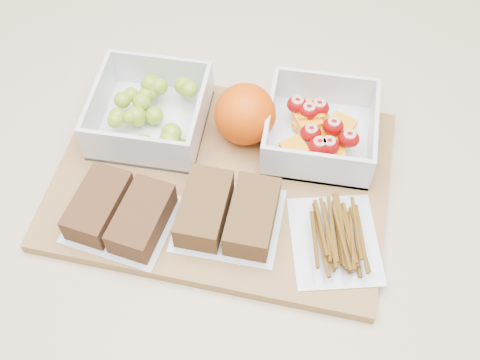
{
  "coord_description": "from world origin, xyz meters",
  "views": [
    {
      "loc": [
        0.08,
        -0.41,
        1.55
      ],
      "look_at": [
        0.02,
        0.01,
        0.93
      ],
      "focal_mm": 45.0,
      "sensor_mm": 36.0,
      "label": 1
    }
  ],
  "objects_px": {
    "grape_container": "(151,111)",
    "orange": "(245,114)",
    "cutting_board": "(222,179)",
    "sandwich_bag_left": "(120,212)",
    "sandwich_bag_center": "(228,213)",
    "fruit_container": "(320,130)",
    "pretzel_bag": "(336,236)"
  },
  "relations": [
    {
      "from": "grape_container",
      "to": "sandwich_bag_left",
      "type": "relative_size",
      "value": 1.04
    },
    {
      "from": "fruit_container",
      "to": "pretzel_bag",
      "type": "distance_m",
      "value": 0.15
    },
    {
      "from": "pretzel_bag",
      "to": "sandwich_bag_center",
      "type": "bearing_deg",
      "value": 177.04
    },
    {
      "from": "sandwich_bag_left",
      "to": "sandwich_bag_center",
      "type": "xyz_separation_m",
      "value": [
        0.13,
        0.02,
        0.0
      ]
    },
    {
      "from": "grape_container",
      "to": "sandwich_bag_center",
      "type": "height_order",
      "value": "grape_container"
    },
    {
      "from": "cutting_board",
      "to": "orange",
      "type": "height_order",
      "value": "orange"
    },
    {
      "from": "fruit_container",
      "to": "pretzel_bag",
      "type": "bearing_deg",
      "value": -77.1
    },
    {
      "from": "orange",
      "to": "pretzel_bag",
      "type": "relative_size",
      "value": 0.56
    },
    {
      "from": "sandwich_bag_left",
      "to": "sandwich_bag_center",
      "type": "bearing_deg",
      "value": 8.99
    },
    {
      "from": "grape_container",
      "to": "sandwich_bag_center",
      "type": "relative_size",
      "value": 1.11
    },
    {
      "from": "cutting_board",
      "to": "sandwich_bag_left",
      "type": "xyz_separation_m",
      "value": [
        -0.11,
        -0.08,
        0.03
      ]
    },
    {
      "from": "grape_container",
      "to": "cutting_board",
      "type": "bearing_deg",
      "value": -32.7
    },
    {
      "from": "fruit_container",
      "to": "orange",
      "type": "xyz_separation_m",
      "value": [
        -0.1,
        -0.0,
        0.02
      ]
    },
    {
      "from": "orange",
      "to": "cutting_board",
      "type": "bearing_deg",
      "value": -104.2
    },
    {
      "from": "fruit_container",
      "to": "orange",
      "type": "bearing_deg",
      "value": -177.67
    },
    {
      "from": "orange",
      "to": "pretzel_bag",
      "type": "distance_m",
      "value": 0.2
    },
    {
      "from": "cutting_board",
      "to": "grape_container",
      "type": "distance_m",
      "value": 0.13
    },
    {
      "from": "grape_container",
      "to": "pretzel_bag",
      "type": "xyz_separation_m",
      "value": [
        0.26,
        -0.14,
        -0.01
      ]
    },
    {
      "from": "sandwich_bag_center",
      "to": "pretzel_bag",
      "type": "xyz_separation_m",
      "value": [
        0.13,
        -0.01,
        -0.01
      ]
    },
    {
      "from": "sandwich_bag_center",
      "to": "pretzel_bag",
      "type": "bearing_deg",
      "value": -2.96
    },
    {
      "from": "fruit_container",
      "to": "pretzel_bag",
      "type": "xyz_separation_m",
      "value": [
        0.03,
        -0.15,
        -0.01
      ]
    },
    {
      "from": "grape_container",
      "to": "pretzel_bag",
      "type": "bearing_deg",
      "value": -28.53
    },
    {
      "from": "fruit_container",
      "to": "sandwich_bag_left",
      "type": "xyz_separation_m",
      "value": [
        -0.22,
        -0.16,
        -0.0
      ]
    },
    {
      "from": "cutting_board",
      "to": "sandwich_bag_left",
      "type": "relative_size",
      "value": 3.04
    },
    {
      "from": "sandwich_bag_left",
      "to": "cutting_board",
      "type": "bearing_deg",
      "value": 38.29
    },
    {
      "from": "grape_container",
      "to": "orange",
      "type": "xyz_separation_m",
      "value": [
        0.13,
        0.0,
        0.01
      ]
    },
    {
      "from": "sandwich_bag_left",
      "to": "pretzel_bag",
      "type": "relative_size",
      "value": 0.96
    },
    {
      "from": "cutting_board",
      "to": "pretzel_bag",
      "type": "relative_size",
      "value": 2.93
    },
    {
      "from": "grape_container",
      "to": "sandwich_bag_left",
      "type": "distance_m",
      "value": 0.15
    },
    {
      "from": "grape_container",
      "to": "sandwich_bag_center",
      "type": "distance_m",
      "value": 0.18
    },
    {
      "from": "grape_container",
      "to": "sandwich_bag_center",
      "type": "bearing_deg",
      "value": -46.16
    },
    {
      "from": "fruit_container",
      "to": "sandwich_bag_center",
      "type": "relative_size",
      "value": 1.08
    }
  ]
}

